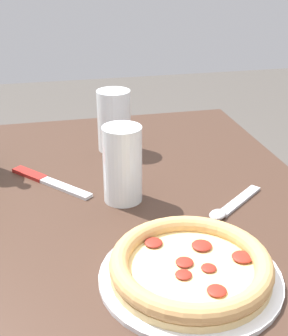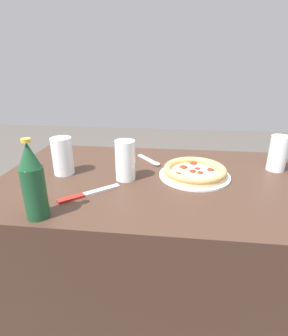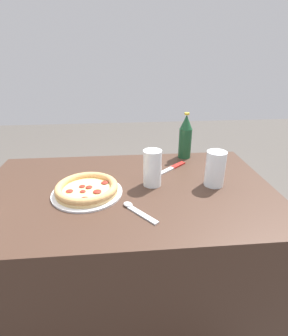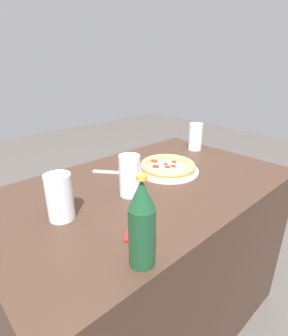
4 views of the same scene
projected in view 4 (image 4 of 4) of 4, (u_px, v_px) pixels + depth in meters
name	position (u px, v px, depth m)	size (l,w,h in m)	color
ground_plane	(146.00, 316.00, 1.36)	(8.00, 8.00, 0.00)	#4C4742
table	(146.00, 258.00, 1.21)	(1.22, 0.75, 0.76)	#3D281E
pizza_pepperoni	(168.00, 167.00, 1.18)	(0.28, 0.28, 0.04)	silver
glass_lemonade	(130.00, 177.00, 0.95)	(0.08, 0.08, 0.15)	white
glass_red_wine	(60.00, 200.00, 0.81)	(0.08, 0.08, 0.15)	white
glass_orange_juice	(195.00, 138.00, 1.45)	(0.07, 0.07, 0.15)	white
beer_bottle	(142.00, 224.00, 0.61)	(0.07, 0.07, 0.24)	#194728
knife	(134.00, 221.00, 0.81)	(0.18, 0.16, 0.01)	maroon
spoon	(117.00, 172.00, 1.17)	(0.13, 0.15, 0.01)	silver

